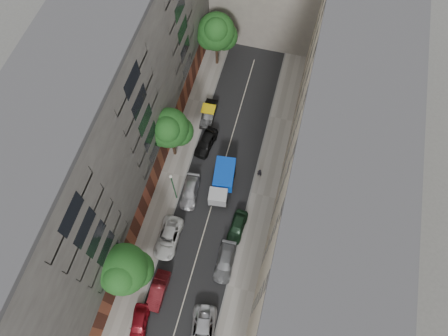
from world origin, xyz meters
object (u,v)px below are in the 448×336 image
(pedestrian, at_px, (260,173))
(car_left_2, at_px, (168,238))
(tree_far, at_px, (217,33))
(car_right_2, at_px, (237,226))
(car_left_4, at_px, (206,142))
(car_left_1, at_px, (158,290))
(car_left_5, at_px, (209,114))
(car_left_0, at_px, (139,324))
(lamp_post, at_px, (173,185))
(car_left_3, at_px, (190,192))
(tree_near, at_px, (124,271))
(tree_mid, at_px, (170,130))
(car_right_0, at_px, (203,333))
(tarp_truck, at_px, (223,181))
(car_right_1, at_px, (225,262))

(pedestrian, bearing_deg, car_left_2, 53.92)
(tree_far, height_order, pedestrian, tree_far)
(car_right_2, bearing_deg, car_left_4, 127.63)
(car_left_1, relative_size, pedestrian, 2.71)
(tree_far, bearing_deg, pedestrian, -58.81)
(car_left_5, xyz_separation_m, pedestrian, (8.10, -6.64, 0.21))
(car_left_1, relative_size, car_right_2, 1.07)
(car_left_1, bearing_deg, car_left_0, -102.17)
(pedestrian, bearing_deg, car_right_2, 84.24)
(lamp_post, bearing_deg, car_left_5, 87.10)
(car_left_3, height_order, tree_near, tree_near)
(tree_mid, bearing_deg, pedestrian, -1.37)
(pedestrian, bearing_deg, car_right_0, 87.01)
(tarp_truck, xyz_separation_m, lamp_post, (-4.80, -2.83, 2.49))
(pedestrian, bearing_deg, car_right_1, 85.57)
(car_left_5, bearing_deg, car_right_0, -78.23)
(car_right_2, distance_m, pedestrian, 7.03)
(car_left_5, height_order, car_right_0, car_right_0)
(car_left_2, relative_size, pedestrian, 3.22)
(car_left_3, height_order, car_right_0, car_right_0)
(car_right_1, bearing_deg, car_left_5, 108.86)
(tarp_truck, distance_m, pedestrian, 4.59)
(car_left_1, height_order, tree_far, tree_far)
(car_left_4, height_order, tree_near, tree_near)
(car_right_1, bearing_deg, pedestrian, 81.29)
(car_left_2, relative_size, car_right_0, 0.95)
(car_left_2, distance_m, car_left_4, 12.68)
(car_left_3, bearing_deg, car_left_0, -98.63)
(car_left_5, relative_size, tree_far, 0.52)
(tarp_truck, height_order, pedestrian, tarp_truck)
(lamp_post, distance_m, pedestrian, 10.56)
(car_right_0, bearing_deg, tree_near, 150.77)
(car_left_0, height_order, tree_far, tree_far)
(car_left_4, relative_size, tree_mid, 0.51)
(car_left_5, relative_size, pedestrian, 2.79)
(car_left_1, distance_m, lamp_post, 11.13)
(tarp_truck, bearing_deg, car_left_2, -124.78)
(car_left_5, relative_size, car_right_2, 1.10)
(tree_far, bearing_deg, tarp_truck, -73.08)
(lamp_post, relative_size, pedestrian, 3.86)
(car_left_0, xyz_separation_m, lamp_post, (-0.60, 14.16, 3.21))
(car_left_5, bearing_deg, lamp_post, -95.41)
(car_left_2, height_order, car_left_5, car_left_5)
(car_left_4, height_order, car_right_0, car_right_0)
(tarp_truck, height_order, lamp_post, lamp_post)
(tarp_truck, xyz_separation_m, car_left_3, (-3.40, -1.94, -0.77))
(tree_near, xyz_separation_m, lamp_post, (1.50, 10.16, -1.11))
(car_left_3, distance_m, lamp_post, 3.65)
(car_right_2, distance_m, lamp_post, 8.55)
(tree_far, bearing_deg, car_left_1, -86.33)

